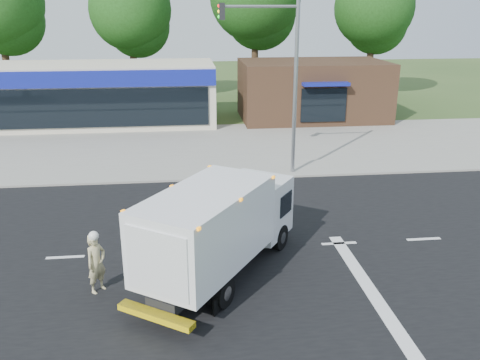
# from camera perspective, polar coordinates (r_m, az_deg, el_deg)

# --- Properties ---
(ground) EXTENTS (120.00, 120.00, 0.00)m
(ground) POSITION_cam_1_polar(r_m,az_deg,el_deg) (17.01, 1.26, -7.67)
(ground) COLOR #385123
(ground) RESTS_ON ground
(road_asphalt) EXTENTS (60.00, 14.00, 0.02)m
(road_asphalt) POSITION_cam_1_polar(r_m,az_deg,el_deg) (17.01, 1.26, -7.65)
(road_asphalt) COLOR black
(road_asphalt) RESTS_ON ground
(sidewalk) EXTENTS (60.00, 2.40, 0.12)m
(sidewalk) POSITION_cam_1_polar(r_m,az_deg,el_deg) (24.55, -1.26, 1.03)
(sidewalk) COLOR gray
(sidewalk) RESTS_ON ground
(parking_apron) EXTENTS (60.00, 9.00, 0.02)m
(parking_apron) POSITION_cam_1_polar(r_m,az_deg,el_deg) (30.11, -2.26, 4.32)
(parking_apron) COLOR gray
(parking_apron) RESTS_ON ground
(lane_markings) EXTENTS (55.20, 7.00, 0.01)m
(lane_markings) POSITION_cam_1_polar(r_m,az_deg,el_deg) (16.05, 6.76, -9.47)
(lane_markings) COLOR silver
(lane_markings) RESTS_ON road_asphalt
(ems_box_truck) EXTENTS (5.37, 6.59, 2.92)m
(ems_box_truck) POSITION_cam_1_polar(r_m,az_deg,el_deg) (14.64, -2.37, -4.99)
(ems_box_truck) COLOR black
(ems_box_truck) RESTS_ON ground
(emergency_worker) EXTENTS (0.72, 0.75, 1.84)m
(emergency_worker) POSITION_cam_1_polar(r_m,az_deg,el_deg) (14.78, -15.84, -8.87)
(emergency_worker) COLOR #C5B783
(emergency_worker) RESTS_ON ground
(retail_strip_mall) EXTENTS (18.00, 6.20, 4.00)m
(retail_strip_mall) POSITION_cam_1_polar(r_m,az_deg,el_deg) (36.11, -17.61, 9.17)
(retail_strip_mall) COLOR beige
(retail_strip_mall) RESTS_ON ground
(brown_storefront) EXTENTS (10.00, 6.70, 4.00)m
(brown_storefront) POSITION_cam_1_polar(r_m,az_deg,el_deg) (36.63, 8.14, 9.97)
(brown_storefront) COLOR #382316
(brown_storefront) RESTS_ON ground
(traffic_signal_pole) EXTENTS (3.51, 0.25, 8.00)m
(traffic_signal_pole) POSITION_cam_1_polar(r_m,az_deg,el_deg) (23.24, 4.71, 12.25)
(traffic_signal_pole) COLOR gray
(traffic_signal_pole) RESTS_ON ground
(background_trees) EXTENTS (36.77, 7.39, 12.10)m
(background_trees) POSITION_cam_1_polar(r_m,az_deg,el_deg) (43.24, -5.03, 18.60)
(background_trees) COLOR #332114
(background_trees) RESTS_ON ground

